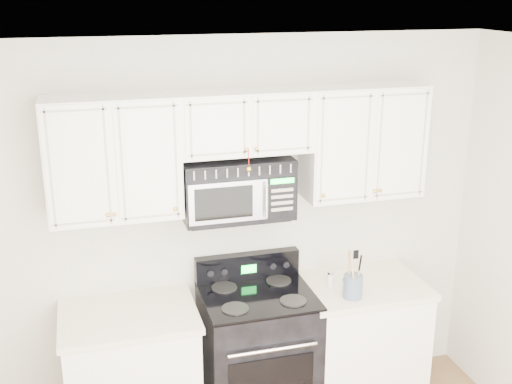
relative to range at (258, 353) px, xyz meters
name	(u,v)px	position (x,y,z in m)	size (l,w,h in m)	color
room	(336,366)	(-0.05, -1.44, 0.82)	(3.51, 3.51, 2.61)	olive
base_cabinet_left	(133,380)	(-0.85, 0.00, -0.06)	(0.86, 0.65, 0.92)	white
base_cabinet_right	(358,345)	(0.75, 0.00, -0.06)	(0.86, 0.65, 0.92)	white
range	(258,353)	(0.00, 0.00, 0.00)	(0.74, 0.67, 1.11)	black
upper_cabinets	(244,143)	(-0.05, 0.14, 1.45)	(2.44, 0.37, 0.75)	white
microwave	(237,188)	(-0.11, 0.13, 1.16)	(0.71, 0.41, 0.39)	black
utensil_crock	(353,285)	(0.60, -0.18, 0.52)	(0.13, 0.13, 0.34)	#465573
shaker_salt	(330,279)	(0.52, 0.01, 0.49)	(0.05, 0.05, 0.11)	silver
shaker_pepper	(345,285)	(0.58, -0.11, 0.49)	(0.05, 0.05, 0.11)	silver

